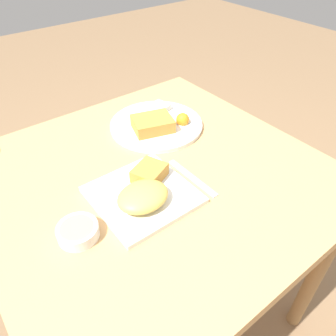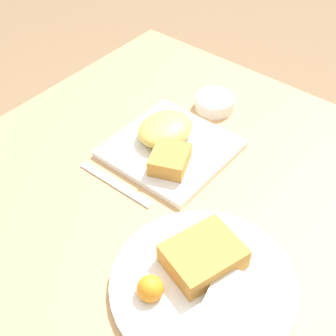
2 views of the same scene
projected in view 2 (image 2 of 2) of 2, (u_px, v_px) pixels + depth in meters
dining_table at (170, 213)px, 1.00m from camera, size 0.92×0.89×0.74m
plate_square_near at (169, 142)px, 1.00m from camera, size 0.24×0.24×0.06m
plate_oval_far at (202, 280)px, 0.76m from camera, size 0.31×0.31×0.05m
sauce_ramekin at (215, 102)px, 1.10m from camera, size 0.09×0.09×0.03m
butter_knife at (115, 184)px, 0.93m from camera, size 0.02×0.18×0.00m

